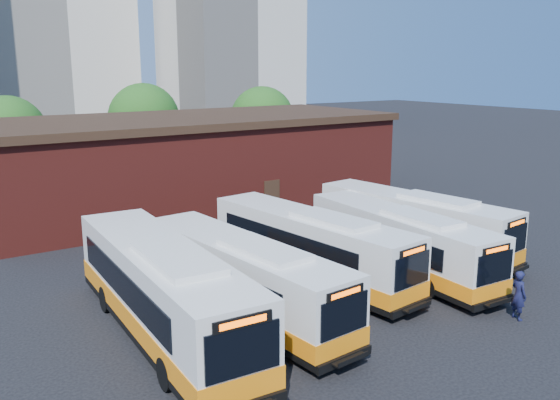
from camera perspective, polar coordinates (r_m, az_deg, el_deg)
ground at (r=27.82m, az=9.94°, el=-8.19°), size 220.00×220.00×0.00m
bus_farwest at (r=22.46m, az=-11.18°, el=-8.93°), size 3.44×13.47×3.63m
bus_west at (r=23.92m, az=-3.60°, el=-7.77°), size 3.45×12.11×3.26m
bus_midwest at (r=27.90m, az=2.98°, el=-4.68°), size 3.83×12.34×3.31m
bus_mideast at (r=29.31m, az=11.41°, el=-4.17°), size 2.98×11.81×3.19m
bus_east at (r=32.78m, az=12.75°, el=-2.36°), size 3.94×12.12×3.26m
transit_worker at (r=25.55m, az=21.99°, el=-8.49°), size 0.65×0.83×2.01m
depot_building at (r=43.16m, az=-8.55°, el=3.84°), size 28.60×12.60×6.40m
tree_west at (r=51.50m, az=-24.68°, el=5.81°), size 6.00×6.00×7.65m
tree_mid at (r=56.53m, az=-12.94°, el=7.61°), size 6.56×6.56×8.36m
tree_east at (r=58.79m, az=-1.72°, el=7.87°), size 6.24×6.24×7.96m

